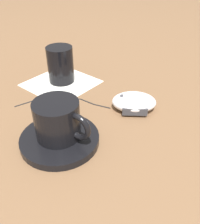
% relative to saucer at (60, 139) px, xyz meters
% --- Properties ---
extents(ground_plane, '(3.00, 3.00, 0.00)m').
position_rel_saucer_xyz_m(ground_plane, '(0.12, -0.07, -0.01)').
color(ground_plane, brown).
extents(saucer, '(0.15, 0.15, 0.01)m').
position_rel_saucer_xyz_m(saucer, '(0.00, 0.00, 0.00)').
color(saucer, black).
rests_on(saucer, ground).
extents(coffee_cup, '(0.11, 0.08, 0.07)m').
position_rel_saucer_xyz_m(coffee_cup, '(0.00, -0.00, 0.04)').
color(coffee_cup, black).
rests_on(coffee_cup, saucer).
extents(computer_mouse, '(0.11, 0.12, 0.04)m').
position_rel_saucer_xyz_m(computer_mouse, '(-0.00, -0.18, 0.01)').
color(computer_mouse, silver).
rests_on(computer_mouse, ground).
extents(mouse_cable, '(0.14, 0.17, 0.00)m').
position_rel_saucer_xyz_m(mouse_cable, '(0.12, -0.08, -0.01)').
color(mouse_cable, black).
rests_on(mouse_cable, ground).
extents(napkin_under_glass, '(0.19, 0.19, 0.00)m').
position_rel_saucer_xyz_m(napkin_under_glass, '(0.20, -0.12, -0.01)').
color(napkin_under_glass, silver).
rests_on(napkin_under_glass, ground).
extents(drinking_glass, '(0.07, 0.07, 0.09)m').
position_rel_saucer_xyz_m(drinking_glass, '(0.21, -0.12, 0.04)').
color(drinking_glass, black).
rests_on(drinking_glass, napkin_under_glass).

